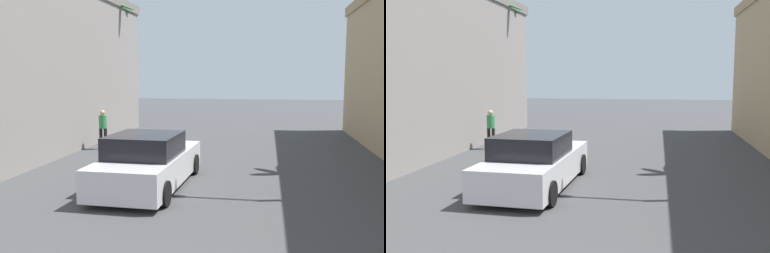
% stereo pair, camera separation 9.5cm
% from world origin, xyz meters
% --- Properties ---
extents(ground_plane, '(87.78, 87.78, 0.00)m').
position_xyz_m(ground_plane, '(0.00, 10.00, 0.00)').
color(ground_plane, '#424244').
extents(car_lead, '(2.23, 5.12, 1.56)m').
position_xyz_m(car_lead, '(-1.52, 7.80, 0.70)').
color(car_lead, black).
rests_on(car_lead, ground).
extents(palm_tree_far_left, '(2.42, 2.41, 7.10)m').
position_xyz_m(palm_tree_far_left, '(-6.28, 18.54, 4.36)').
color(palm_tree_far_left, brown).
rests_on(palm_tree_far_left, ground).
extents(pedestrian_far_left, '(0.39, 0.39, 1.69)m').
position_xyz_m(pedestrian_far_left, '(-5.16, 13.54, 0.99)').
color(pedestrian_far_left, black).
rests_on(pedestrian_far_left, ground).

